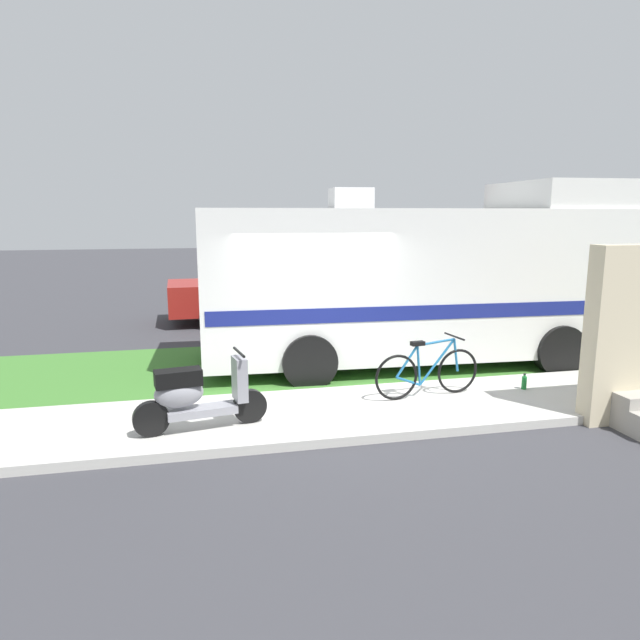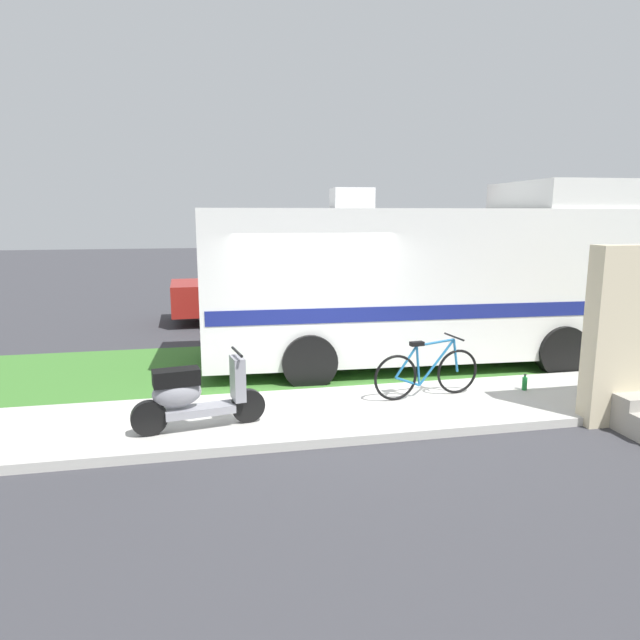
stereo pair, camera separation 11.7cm
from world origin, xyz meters
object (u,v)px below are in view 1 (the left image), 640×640
at_px(bicycle, 428,371).
at_px(pickup_truck_near, 293,283).
at_px(scooter, 196,395).
at_px(motorhome_rv, 416,279).
at_px(bottle_green, 524,382).

distance_m(bicycle, pickup_truck_near, 7.37).
xyz_separation_m(scooter, pickup_truck_near, (2.60, 7.93, 0.38)).
distance_m(motorhome_rv, bottle_green, 2.80).
xyz_separation_m(motorhome_rv, bicycle, (-0.69, -2.25, -1.10)).
xyz_separation_m(motorhome_rv, scooter, (-4.03, -2.86, -1.03)).
bearing_deg(motorhome_rv, pickup_truck_near, 105.84).
distance_m(motorhome_rv, pickup_truck_near, 5.31).
bearing_deg(bottle_green, pickup_truck_near, 107.79).
bearing_deg(bicycle, scooter, -169.70).
bearing_deg(bottle_green, bicycle, 179.87).
bearing_deg(bicycle, bottle_green, -0.13).
bearing_deg(scooter, bottle_green, 6.95).
xyz_separation_m(motorhome_rv, bottle_green, (0.91, -2.26, -1.38)).
bearing_deg(pickup_truck_near, motorhome_rv, -74.16).
xyz_separation_m(motorhome_rv, pickup_truck_near, (-1.44, 5.07, -0.65)).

